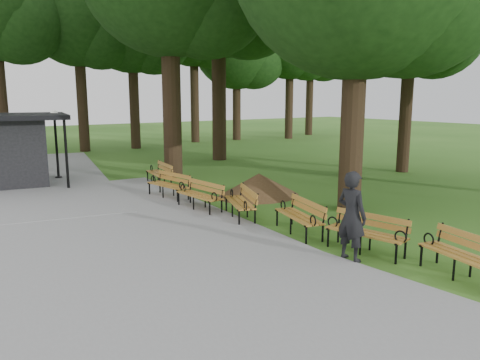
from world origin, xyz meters
TOP-DOWN VIEW (x-y plane):
  - ground at (0.00, 0.00)m, footprint 100.00×100.00m
  - path at (-4.00, 3.00)m, footprint 12.00×38.00m
  - person at (0.01, -0.91)m, footprint 0.51×0.74m
  - lamp_post at (-2.83, 12.77)m, footprint 0.32×0.32m
  - dirt_mound at (2.18, 5.33)m, footprint 2.50×2.50m
  - bench_1 at (1.00, -2.82)m, footprint 0.98×1.99m
  - bench_2 at (0.64, -0.77)m, footprint 1.04×1.99m
  - bench_3 at (0.37, 1.16)m, footprint 1.08×2.00m
  - bench_4 at (-0.01, 3.26)m, footprint 1.25×2.00m
  - bench_5 at (-0.51, 4.74)m, footprint 0.85×1.96m
  - bench_6 at (-0.59, 6.78)m, footprint 0.97×1.98m
  - bench_7 at (0.14, 9.18)m, footprint 0.86×1.96m
  - lawn_tree_1 at (8.15, 6.63)m, footprint 5.55×5.55m
  - lawn_tree_5 at (10.80, 5.90)m, footprint 5.66×5.66m
  - tree_backdrop at (6.52, 23.05)m, footprint 36.80×9.52m

SIDE VIEW (x-z plane):
  - ground at x=0.00m, z-range 0.00..0.00m
  - path at x=-4.00m, z-range 0.00..0.06m
  - dirt_mound at x=2.18m, z-range 0.00..0.80m
  - bench_1 at x=1.00m, z-range 0.00..0.88m
  - bench_2 at x=0.64m, z-range 0.00..0.88m
  - bench_3 at x=0.37m, z-range 0.00..0.88m
  - bench_4 at x=-0.01m, z-range 0.00..0.88m
  - bench_5 at x=-0.51m, z-range 0.00..0.88m
  - bench_6 at x=-0.59m, z-range 0.00..0.88m
  - bench_7 at x=0.14m, z-range 0.00..0.88m
  - person at x=0.01m, z-range 0.00..1.92m
  - lamp_post at x=-2.83m, z-range 0.65..3.52m
  - lawn_tree_5 at x=10.80m, z-range 2.09..12.02m
  - lawn_tree_1 at x=8.15m, z-range 2.26..12.43m
  - tree_backdrop at x=6.52m, z-range 0.00..16.24m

